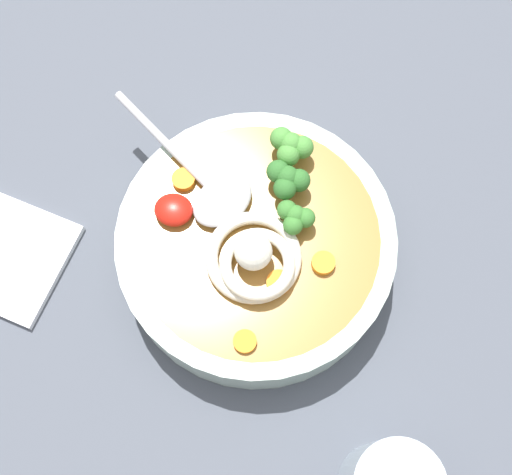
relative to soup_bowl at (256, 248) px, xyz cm
name	(u,v)px	position (x,y,z in cm)	size (l,w,h in cm)	color
table_slab	(227,286)	(-2.32, -2.87, -5.30)	(98.74, 98.74, 4.26)	#474C56
soup_bowl	(256,248)	(0.00, 0.00, 0.00)	(25.64, 25.64, 6.13)	#9EB2A3
noodle_pile	(255,256)	(0.39, -2.13, 4.15)	(9.46, 9.28, 3.80)	silver
soup_spoon	(212,190)	(-4.88, 3.28, 3.76)	(16.17, 12.41, 1.60)	#B7B7BC
chili_sauce_dollop	(174,210)	(-7.79, 0.59, 3.76)	(3.53, 3.18, 1.59)	#B2190F
broccoli_floret_front	(287,179)	(1.63, 5.32, 5.01)	(4.12, 3.55, 3.26)	#7A9E60
broccoli_floret_far	(295,217)	(3.07, 2.07, 4.72)	(3.55, 3.06, 2.81)	#7A9E60
broccoli_floret_beside_noodles	(291,146)	(1.22, 8.61, 5.03)	(4.17, 3.58, 3.29)	#7A9E60
carrot_slice_extra_a	(279,282)	(2.92, -3.67, 3.21)	(2.22, 2.22, 0.49)	orange
carrot_slice_extra_b	(184,180)	(-7.79, 3.85, 3.34)	(2.15, 2.15, 0.75)	orange
carrot_slice_near_spoon	(245,341)	(1.25, -9.45, 3.23)	(2.04, 2.04, 0.53)	orange
carrot_slice_right	(323,263)	(6.38, -1.09, 3.33)	(2.11, 2.11, 0.73)	orange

